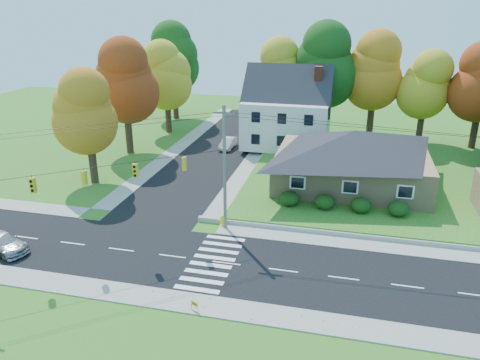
# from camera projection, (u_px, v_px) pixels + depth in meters

# --- Properties ---
(ground) EXTENTS (120.00, 120.00, 0.00)m
(ground) POSITION_uv_depth(u_px,v_px,m) (226.00, 263.00, 32.51)
(ground) COLOR #3D7923
(road_main) EXTENTS (90.00, 8.00, 0.02)m
(road_main) POSITION_uv_depth(u_px,v_px,m) (226.00, 263.00, 32.51)
(road_main) COLOR black
(road_main) RESTS_ON ground
(road_cross) EXTENTS (8.00, 44.00, 0.02)m
(road_cross) POSITION_uv_depth(u_px,v_px,m) (219.00, 148.00, 57.87)
(road_cross) COLOR black
(road_cross) RESTS_ON ground
(sidewalk_north) EXTENTS (90.00, 2.00, 0.08)m
(sidewalk_north) POSITION_uv_depth(u_px,v_px,m) (243.00, 231.00, 37.03)
(sidewalk_north) COLOR #9C9A90
(sidewalk_north) RESTS_ON ground
(sidewalk_south) EXTENTS (90.00, 2.00, 0.08)m
(sidewalk_south) POSITION_uv_depth(u_px,v_px,m) (204.00, 305.00, 27.96)
(sidewalk_south) COLOR #9C9A90
(sidewalk_south) RESTS_ON ground
(lawn) EXTENTS (30.00, 30.00, 0.50)m
(lawn) POSITION_uv_depth(u_px,v_px,m) (400.00, 174.00, 48.61)
(lawn) COLOR #3D7923
(lawn) RESTS_ON ground
(ranch_house) EXTENTS (14.60, 10.60, 5.40)m
(ranch_house) POSITION_uv_depth(u_px,v_px,m) (352.00, 157.00, 44.10)
(ranch_house) COLOR tan
(ranch_house) RESTS_ON lawn
(colonial_house) EXTENTS (10.40, 8.40, 9.60)m
(colonial_house) POSITION_uv_depth(u_px,v_px,m) (287.00, 112.00, 56.28)
(colonial_house) COLOR silver
(colonial_house) RESTS_ON lawn
(hedge_row) EXTENTS (10.70, 1.70, 1.27)m
(hedge_row) POSITION_uv_depth(u_px,v_px,m) (343.00, 203.00, 39.34)
(hedge_row) COLOR #163A10
(hedge_row) RESTS_ON lawn
(traffic_infrastructure) EXTENTS (38.10, 10.66, 10.00)m
(traffic_infrastructure) POSITION_uv_depth(u_px,v_px,m) (229.00, 188.00, 31.93)
(traffic_infrastructure) COLOR #666059
(traffic_infrastructure) RESTS_ON ground
(tree_lot_0) EXTENTS (6.72, 6.72, 12.51)m
(tree_lot_0) POSITION_uv_depth(u_px,v_px,m) (279.00, 73.00, 60.84)
(tree_lot_0) COLOR #3F2A19
(tree_lot_0) RESTS_ON lawn
(tree_lot_1) EXTENTS (7.84, 7.84, 14.60)m
(tree_lot_1) POSITION_uv_depth(u_px,v_px,m) (326.00, 65.00, 58.14)
(tree_lot_1) COLOR #3F2A19
(tree_lot_1) RESTS_ON lawn
(tree_lot_2) EXTENTS (7.28, 7.28, 13.56)m
(tree_lot_2) POSITION_uv_depth(u_px,v_px,m) (375.00, 71.00, 57.96)
(tree_lot_2) COLOR #3F2A19
(tree_lot_2) RESTS_ON lawn
(tree_lot_3) EXTENTS (6.16, 6.16, 11.47)m
(tree_lot_3) POSITION_uv_depth(u_px,v_px,m) (426.00, 85.00, 56.19)
(tree_lot_3) COLOR #3F2A19
(tree_lot_3) RESTS_ON lawn
(tree_west_0) EXTENTS (6.16, 6.16, 11.47)m
(tree_west_0) POSITION_uv_depth(u_px,v_px,m) (87.00, 112.00, 44.60)
(tree_west_0) COLOR #3F2A19
(tree_west_0) RESTS_ON ground
(tree_west_1) EXTENTS (7.28, 7.28, 13.56)m
(tree_west_1) POSITION_uv_depth(u_px,v_px,m) (124.00, 82.00, 53.43)
(tree_west_1) COLOR #3F2A19
(tree_west_1) RESTS_ON ground
(tree_west_2) EXTENTS (6.72, 6.72, 12.51)m
(tree_west_2) POSITION_uv_depth(u_px,v_px,m) (166.00, 75.00, 62.51)
(tree_west_2) COLOR #3F2A19
(tree_west_2) RESTS_ON ground
(tree_west_3) EXTENTS (7.84, 7.84, 14.60)m
(tree_west_3) POSITION_uv_depth(u_px,v_px,m) (173.00, 58.00, 69.75)
(tree_west_3) COLOR #3F2A19
(tree_west_3) RESTS_ON ground
(silver_sedan) EXTENTS (4.95, 3.16, 1.33)m
(silver_sedan) POSITION_uv_depth(u_px,v_px,m) (2.00, 242.00, 33.90)
(silver_sedan) COLOR #9D9D9D
(silver_sedan) RESTS_ON road_main
(white_car) EXTENTS (1.40, 3.94, 1.29)m
(white_car) POSITION_uv_depth(u_px,v_px,m) (228.00, 143.00, 57.74)
(white_car) COLOR silver
(white_car) RESTS_ON road_cross
(fire_hydrant) EXTENTS (0.53, 0.41, 0.92)m
(fire_hydrant) POSITION_uv_depth(u_px,v_px,m) (222.00, 221.00, 37.81)
(fire_hydrant) COLOR #FFF014
(fire_hydrant) RESTS_ON ground
(yard_sign) EXTENTS (0.49, 0.25, 0.66)m
(yard_sign) POSITION_uv_depth(u_px,v_px,m) (194.00, 304.00, 27.36)
(yard_sign) COLOR black
(yard_sign) RESTS_ON ground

